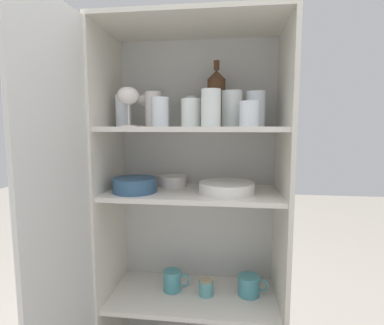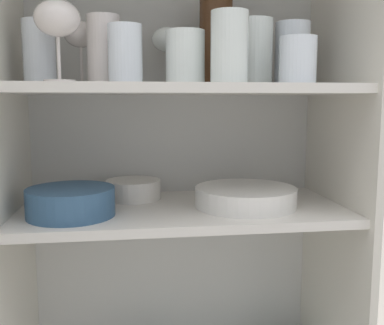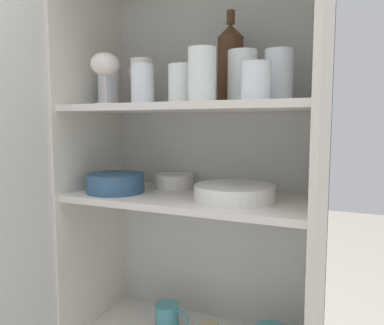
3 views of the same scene
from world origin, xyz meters
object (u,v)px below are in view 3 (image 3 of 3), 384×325
at_px(serving_bowl_small, 174,180).
at_px(mixing_bowl_large, 116,182).
at_px(wine_bottle, 230,64).
at_px(plate_stack_white, 234,193).

bearing_deg(serving_bowl_small, mixing_bowl_large, -131.41).
relative_size(wine_bottle, serving_bowl_small, 2.12).
height_order(wine_bottle, plate_stack_white, wine_bottle).
bearing_deg(mixing_bowl_large, plate_stack_white, 4.87).
xyz_separation_m(wine_bottle, serving_bowl_small, (-0.20, 0.01, -0.37)).
relative_size(plate_stack_white, mixing_bowl_large, 1.26).
bearing_deg(plate_stack_white, mixing_bowl_large, -175.13).
height_order(plate_stack_white, serving_bowl_small, serving_bowl_small).
height_order(wine_bottle, serving_bowl_small, wine_bottle).
bearing_deg(wine_bottle, serving_bowl_small, 176.93).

